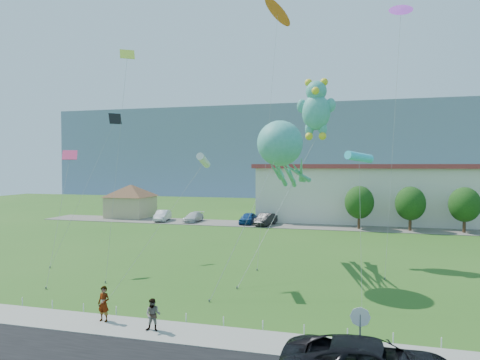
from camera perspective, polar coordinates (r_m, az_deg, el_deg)
name	(u,v)px	position (r m, az deg, el deg)	size (l,w,h in m)	color
ground	(178,313)	(24.66, -8.27, -17.09)	(160.00, 160.00, 0.00)	#2A5919
sidewalk	(156,331)	(22.29, -11.20, -19.09)	(80.00, 2.50, 0.10)	gray
parking_strip	(281,225)	(57.73, 5.54, -6.00)	(70.00, 6.00, 0.06)	#59544C
hill_ridge	(324,151)	(141.79, 11.09, 3.76)	(160.00, 50.00, 25.00)	slate
pavilion	(131,198)	(68.24, -14.35, -2.29)	(9.20, 9.20, 5.00)	tan
warehouse	(478,194)	(67.67, 29.17, -1.59)	(61.00, 15.00, 8.20)	beige
stop_sign	(360,323)	(18.30, 15.73, -17.84)	(0.80, 0.07, 2.50)	slate
rope_fence	(168,316)	(23.45, -9.58, -17.47)	(26.05, 0.05, 0.50)	white
tree_near	(359,202)	(55.63, 15.61, -2.89)	(3.60, 3.60, 5.47)	#3F2B19
tree_mid	(410,203)	(56.04, 21.77, -2.92)	(3.60, 3.60, 5.47)	#3F2B19
tree_far	(465,205)	(57.09, 27.76, -2.92)	(3.60, 3.60, 5.47)	#3F2B19
pedestrian_left	(104,304)	(23.68, -17.71, -15.44)	(0.65, 0.43, 1.79)	gray
pedestrian_right	(153,315)	(21.87, -11.52, -17.21)	(0.76, 0.59, 1.56)	gray
parked_car_silver	(162,216)	(62.49, -10.30, -4.69)	(1.59, 4.57, 1.51)	silver
parked_car_white	(193,217)	(60.95, -6.22, -4.94)	(1.82, 4.47, 1.30)	silver
parked_car_blue	(248,218)	(58.58, 1.09, -5.11)	(1.78, 4.42, 1.50)	navy
parked_car_black	(266,219)	(57.21, 3.42, -5.25)	(1.65, 4.72, 1.56)	black
octopus_kite	(283,155)	(30.81, 5.76, 3.37)	(4.87, 12.82, 11.11)	teal
teddy_bear_kite	(316,108)	(37.68, 10.12, 9.49)	(5.84, 11.76, 15.46)	teal
small_kite_white	(203,162)	(29.00, -4.97, 2.47)	(4.39, 6.76, 8.81)	silver
small_kite_black	(108,135)	(40.21, -17.17, 5.81)	(2.59, 7.28, 12.71)	black
small_kite_pink	(68,167)	(35.46, -22.00, 1.64)	(2.96, 6.36, 9.29)	#D52F60
small_kite_yellow	(125,82)	(34.46, -15.13, 12.49)	(1.39, 5.14, 17.06)	#9FC52E
small_kite_cyan	(359,158)	(26.07, 15.61, 2.84)	(0.50, 3.42, 8.97)	#32CAE3
small_kite_purple	(401,16)	(37.34, 20.62, 19.80)	(2.19, 4.81, 20.76)	purple
small_kite_orange	(277,18)	(40.84, 4.99, 20.70)	(1.80, 7.45, 22.46)	#DB5B18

